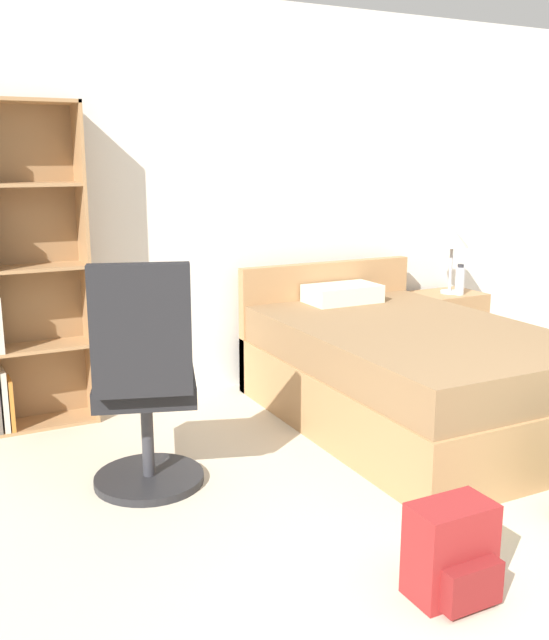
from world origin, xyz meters
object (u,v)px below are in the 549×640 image
(bed, at_px, (405,371))
(backpack_red, at_px, (452,553))
(nightstand, at_px, (447,329))
(water_bottle, at_px, (460,280))
(office_chair, at_px, (145,389))
(table_lamp, at_px, (452,240))

(bed, height_order, backpack_red, bed)
(nightstand, relative_size, water_bottle, 2.50)
(bed, bearing_deg, office_chair, -172.45)
(bed, bearing_deg, water_bottle, 35.03)
(bed, bearing_deg, nightstand, 38.88)
(nightstand, distance_m, table_lamp, 0.69)
(bed, height_order, nightstand, bed)
(nightstand, height_order, water_bottle, water_bottle)
(bed, distance_m, table_lamp, 1.46)
(office_chair, bearing_deg, nightstand, 21.14)
(table_lamp, bearing_deg, water_bottle, -71.69)
(water_bottle, bearing_deg, office_chair, -160.78)
(office_chair, bearing_deg, water_bottle, 19.22)
(nightstand, xyz_separation_m, table_lamp, (-0.01, -0.02, 0.69))
(table_lamp, bearing_deg, backpack_red, -129.67)
(office_chair, relative_size, nightstand, 1.99)
(office_chair, height_order, backpack_red, office_chair)
(table_lamp, relative_size, backpack_red, 1.37)
(bed, height_order, table_lamp, table_lamp)
(bed, height_order, water_bottle, bed)
(office_chair, distance_m, water_bottle, 2.90)
(bed, distance_m, water_bottle, 1.32)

